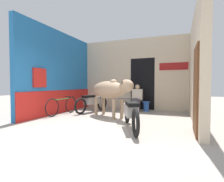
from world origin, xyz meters
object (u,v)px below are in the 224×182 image
cow (110,90)px  bicycle (62,106)px  plastic_stool (146,106)px  motorcycle_far (92,102)px  shopkeeper_seated (137,97)px  motorcycle_near (131,112)px

cow → bicycle: cow is taller
plastic_stool → bicycle: bearing=-145.0°
motorcycle_far → plastic_stool: bearing=27.0°
motorcycle_far → bicycle: bearing=-129.7°
cow → shopkeeper_seated: 1.84m
cow → shopkeeper_seated: bearing=72.2°
cow → plastic_stool: bearing=62.0°
bicycle → plastic_stool: size_ratio=4.07×
shopkeeper_seated → plastic_stool: shopkeeper_seated is taller
motorcycle_near → plastic_stool: motorcycle_near is taller
bicycle → cow: bearing=6.2°
motorcycle_far → cow: bearing=-33.4°
bicycle → plastic_stool: 3.43m
motorcycle_near → shopkeeper_seated: (-0.55, 3.06, 0.16)m
motorcycle_near → shopkeeper_seated: 3.11m
cow → shopkeeper_seated: (0.55, 1.72, -0.36)m
plastic_stool → motorcycle_far: bearing=-153.0°
motorcycle_far → shopkeeper_seated: shopkeeper_seated is taller
cow → motorcycle_near: size_ratio=1.07×
bicycle → shopkeeper_seated: size_ratio=1.48×
motorcycle_far → bicycle: (-0.77, -0.93, -0.09)m
motorcycle_far → bicycle: motorcycle_far is taller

